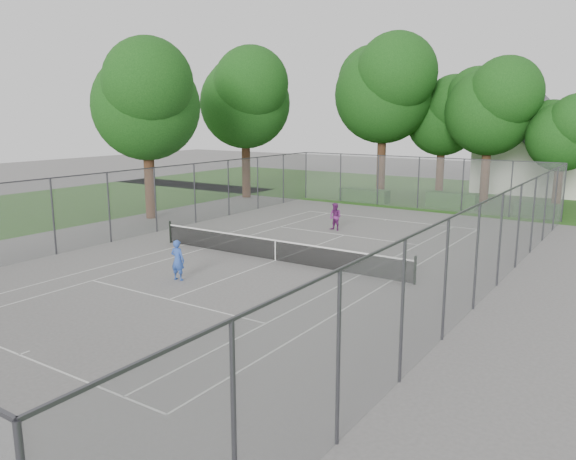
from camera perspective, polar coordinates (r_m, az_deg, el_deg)
The scene contains 17 objects.
ground at distance 24.61m, azimuth -1.29°, elevation -3.13°, with size 120.00×120.00×0.00m, color slate.
grass_far at distance 47.92m, azimuth 16.84°, elevation 3.57°, with size 60.00×20.00×0.00m, color #244E16.
court_markings at distance 24.61m, azimuth -1.29°, elevation -3.11°, with size 11.03×23.83×0.01m.
tennis_net at distance 24.49m, azimuth -1.30°, elevation -1.97°, with size 12.87×0.10×1.10m.
perimeter_fence at distance 24.22m, azimuth -1.31°, elevation 1.02°, with size 18.08×34.08×3.52m.
tree_far_left at distance 44.64m, azimuth 9.78°, elevation 14.20°, with size 8.53×7.79×12.27m.
tree_far_midleft at distance 46.29m, azimuth 15.55°, elevation 11.34°, with size 6.48×5.92×9.32m.
tree_far_midright at distance 42.88m, azimuth 19.93°, elevation 11.93°, with size 7.12×6.50×10.23m.
tree_far_right at distance 41.76m, azimuth 26.22°, elevation 9.04°, with size 5.33×4.87×7.67m.
tree_side_back at distance 43.45m, azimuth -4.35°, elevation 13.46°, with size 7.81×7.13×11.22m.
tree_side_front at distance 35.26m, azimuth -14.25°, elevation 12.96°, with size 7.41×6.76×10.65m.
hedge_left at distance 41.94m, azimuth 7.76°, elevation 3.52°, with size 3.66×1.10×0.92m, color #1E4817.
hedge_mid at distance 40.13m, azimuth 16.30°, elevation 2.91°, with size 3.41×0.97×1.07m, color #1E4817.
hedge_right at distance 38.67m, azimuth 24.08°, elevation 1.87°, with size 2.74×1.01×0.82m, color #1E4817.
house at distance 50.53m, azimuth 23.60°, elevation 8.13°, with size 8.11×6.29×10.10m.
girl_player at distance 21.96m, azimuth -11.15°, elevation -3.01°, with size 0.58×0.38×1.59m, color #2F54B3.
woman_player at distance 31.02m, azimuth 4.83°, elevation 1.34°, with size 0.74×0.58×1.53m, color #71256E.
Camera 1 is at (13.66, -19.51, 6.23)m, focal length 35.00 mm.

